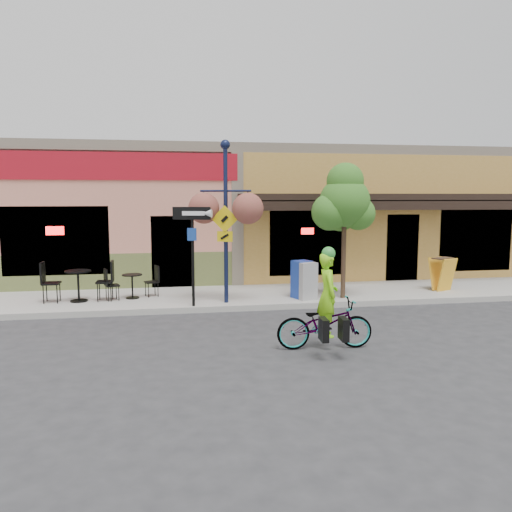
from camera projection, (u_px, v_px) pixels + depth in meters
The scene contains 14 objects.
ground at pixel (296, 314), 12.29m from camera, with size 90.00×90.00×0.00m, color #2D2D30.
sidewalk at pixel (279, 295), 14.23m from camera, with size 24.00×3.00×0.15m, color #9E9B93.
curb at pixel (291, 306), 12.81m from camera, with size 24.00×0.12×0.15m, color #A8A59E.
building at pixel (249, 213), 19.36m from camera, with size 18.20×8.20×4.50m, color tan, non-canonical shape.
bicycle at pixel (325, 324), 9.46m from camera, with size 0.64×1.83×0.96m, color maroon.
cyclist_rider at pixel (327, 307), 9.43m from camera, with size 0.58×0.38×1.59m, color #8BEB18.
lamp_post at pixel (226, 222), 12.68m from camera, with size 1.32×0.53×4.15m, color #131A3C, non-canonical shape.
one_way_sign at pixel (193, 257), 12.35m from camera, with size 0.95×0.21×2.48m, color black, non-canonical shape.
cafe_set_left at pixel (78, 281), 12.97m from camera, with size 1.78×0.89×1.07m, color black, non-canonical shape.
cafe_set_right at pixel (132, 283), 13.39m from camera, with size 1.42×0.71×0.85m, color black, non-canonical shape.
newspaper_box_blue at pixel (302, 279), 13.45m from camera, with size 0.46×0.41×1.01m, color #1B39A2, non-canonical shape.
newspaper_box_grey at pixel (306, 281), 13.28m from camera, with size 0.46×0.42×0.99m, color #9F9F9F, non-canonical shape.
street_tree at pixel (344, 230), 13.30m from camera, with size 1.43×1.43×3.66m, color #3D7A26, non-canonical shape.
sandwich_board at pixel (447, 275), 14.36m from camera, with size 0.58×0.43×0.97m, color yellow, non-canonical shape.
Camera 1 is at (-2.97, -11.69, 2.89)m, focal length 35.00 mm.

